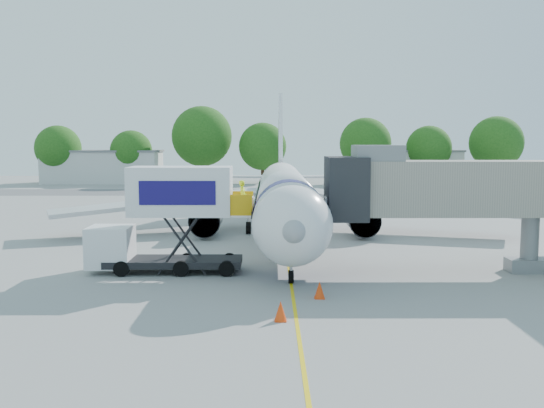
{
  "coord_description": "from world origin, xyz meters",
  "views": [
    {
      "loc": [
        -1.0,
        -38.04,
        6.84
      ],
      "look_at": [
        -0.9,
        -3.46,
        3.2
      ],
      "focal_mm": 40.0,
      "sensor_mm": 36.0,
      "label": 1
    }
  ],
  "objects_px": {
    "jet_bridge": "(445,189)",
    "ground_tug": "(338,312)",
    "aircraft": "(284,196)",
    "catering_hiloader": "(168,220)"
  },
  "relations": [
    {
      "from": "aircraft",
      "to": "ground_tug",
      "type": "xyz_separation_m",
      "value": [
        1.37,
        -21.42,
        -2.13
      ]
    },
    {
      "from": "jet_bridge",
      "to": "ground_tug",
      "type": "xyz_separation_m",
      "value": [
        -6.63,
        -10.3,
        -3.52
      ]
    },
    {
      "from": "jet_bridge",
      "to": "ground_tug",
      "type": "height_order",
      "value": "jet_bridge"
    },
    {
      "from": "jet_bridge",
      "to": "aircraft",
      "type": "bearing_deg",
      "value": 125.7
    },
    {
      "from": "aircraft",
      "to": "ground_tug",
      "type": "distance_m",
      "value": 21.57
    },
    {
      "from": "aircraft",
      "to": "catering_hiloader",
      "type": "height_order",
      "value": "aircraft"
    },
    {
      "from": "aircraft",
      "to": "jet_bridge",
      "type": "bearing_deg",
      "value": -54.3
    },
    {
      "from": "aircraft",
      "to": "ground_tug",
      "type": "bearing_deg",
      "value": -86.35
    },
    {
      "from": "catering_hiloader",
      "to": "ground_tug",
      "type": "relative_size",
      "value": 1.94
    },
    {
      "from": "jet_bridge",
      "to": "catering_hiloader",
      "type": "bearing_deg",
      "value": -179.99
    }
  ]
}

